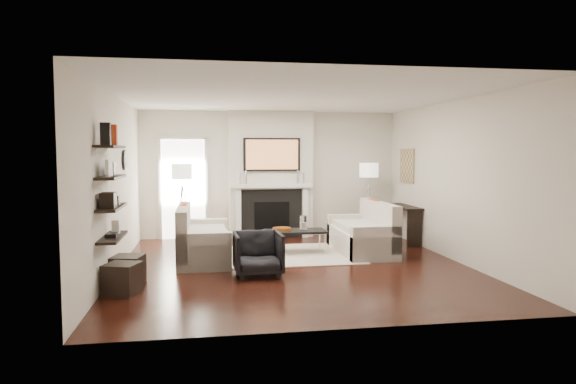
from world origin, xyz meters
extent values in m
plane|color=black|center=(0.00, 0.00, 0.00)|extent=(6.00, 6.00, 0.00)
plane|color=white|center=(0.00, 0.00, 2.70)|extent=(6.00, 6.00, 0.00)
plane|color=silver|center=(0.00, 3.00, 1.35)|extent=(5.50, 0.00, 5.50)
plane|color=silver|center=(0.00, -3.00, 1.35)|extent=(5.50, 0.00, 5.50)
plane|color=silver|center=(-2.75, 0.00, 1.35)|extent=(0.00, 6.00, 6.00)
plane|color=silver|center=(2.75, 0.00, 1.35)|extent=(0.00, 6.00, 6.00)
cube|color=silver|center=(0.00, 2.88, 1.35)|extent=(1.80, 0.25, 2.70)
cube|color=black|center=(0.00, 2.74, 0.52)|extent=(1.30, 0.02, 1.04)
cube|color=black|center=(0.00, 2.73, 0.45)|extent=(0.75, 0.02, 0.65)
cube|color=white|center=(-0.72, 2.71, 0.55)|extent=(0.12, 0.08, 1.10)
cube|color=white|center=(0.72, 2.71, 0.55)|extent=(0.12, 0.08, 1.10)
cube|color=white|center=(0.00, 2.69, 1.12)|extent=(1.70, 0.18, 0.07)
cube|color=black|center=(0.00, 2.71, 1.78)|extent=(1.20, 0.06, 0.70)
cube|color=#BF723F|center=(0.00, 2.68, 1.78)|extent=(1.10, 0.00, 0.62)
cylinder|color=silver|center=(-0.55, 2.70, 1.30)|extent=(0.04, 0.04, 0.30)
cylinder|color=silver|center=(-0.68, 2.70, 1.27)|extent=(0.04, 0.04, 0.24)
cylinder|color=silver|center=(0.55, 2.70, 1.30)|extent=(0.04, 0.04, 0.30)
cylinder|color=silver|center=(0.68, 2.70, 1.27)|extent=(0.04, 0.04, 0.24)
cube|color=white|center=(-1.85, 2.98, 1.05)|extent=(0.90, 0.02, 2.10)
cube|color=white|center=(-2.33, 2.96, 1.05)|extent=(0.06, 0.06, 2.16)
cube|color=white|center=(-1.37, 2.96, 1.05)|extent=(0.06, 0.06, 2.16)
cube|color=white|center=(-1.85, 2.96, 2.13)|extent=(1.02, 0.06, 0.06)
cube|color=#BBAD99|center=(-0.05, 0.91, 0.01)|extent=(2.60, 2.00, 0.01)
cube|color=beige|center=(-1.43, 0.66, 0.21)|extent=(0.85, 1.80, 0.42)
cube|color=beige|center=(-1.76, 0.66, 0.53)|extent=(0.18, 1.80, 0.80)
cube|color=beige|center=(-1.43, -0.15, 0.30)|extent=(0.85, 0.18, 0.60)
cube|color=beige|center=(-1.43, 1.47, 0.30)|extent=(0.85, 0.18, 0.60)
cube|color=beige|center=(-1.38, 0.66, 0.47)|extent=(0.63, 1.44, 0.10)
cube|color=#BE3817|center=(-1.76, 0.96, 0.73)|extent=(0.10, 0.42, 0.42)
cube|color=black|center=(-1.76, 0.36, 0.72)|extent=(0.10, 0.40, 0.40)
cube|color=beige|center=(1.41, 0.91, 0.21)|extent=(0.85, 1.80, 0.42)
cube|color=beige|center=(1.74, 0.91, 0.53)|extent=(0.18, 1.80, 0.80)
cube|color=beige|center=(1.41, 0.10, 0.30)|extent=(0.85, 0.18, 0.60)
cube|color=beige|center=(1.41, 1.72, 0.30)|extent=(0.85, 0.18, 0.60)
cube|color=beige|center=(1.36, 0.91, 0.47)|extent=(0.63, 1.44, 0.10)
cube|color=#BE3817|center=(1.74, 1.21, 0.73)|extent=(0.10, 0.42, 0.42)
cube|color=black|center=(1.74, 0.61, 0.72)|extent=(0.10, 0.40, 0.40)
cube|color=black|center=(0.21, 1.04, 0.40)|extent=(1.10, 0.55, 0.04)
cylinder|color=silver|center=(-0.29, 0.82, 0.19)|extent=(0.02, 0.02, 0.38)
cylinder|color=silver|center=(0.71, 0.82, 0.19)|extent=(0.02, 0.02, 0.38)
cylinder|color=silver|center=(-0.29, 1.26, 0.19)|extent=(0.02, 0.02, 0.38)
cylinder|color=silver|center=(0.71, 1.26, 0.19)|extent=(0.02, 0.02, 0.38)
cylinder|color=white|center=(0.36, 1.04, 0.56)|extent=(0.14, 0.14, 0.25)
cylinder|color=white|center=(0.36, 1.04, 0.50)|extent=(0.09, 0.09, 0.13)
cylinder|color=#9E541A|center=(-0.04, 1.04, 0.45)|extent=(0.34, 0.34, 0.06)
imported|color=black|center=(-0.63, -0.52, 0.36)|extent=(0.72, 0.67, 0.71)
cylinder|color=silver|center=(-1.85, 2.31, 0.60)|extent=(0.02, 0.02, 1.20)
cylinder|color=white|center=(-1.85, 2.31, 1.45)|extent=(0.40, 0.40, 0.30)
cylinder|color=silver|center=(-1.74, 2.31, 0.60)|extent=(0.25, 0.02, 1.23)
cylinder|color=silver|center=(-1.91, 2.41, 0.60)|extent=(0.14, 0.22, 1.23)
cylinder|color=silver|center=(-1.91, 2.21, 0.60)|extent=(0.14, 0.22, 1.23)
cylinder|color=silver|center=(2.05, 2.47, 0.60)|extent=(0.02, 0.02, 1.20)
cylinder|color=white|center=(2.05, 2.47, 1.45)|extent=(0.40, 0.40, 0.30)
cylinder|color=silver|center=(2.16, 2.47, 0.60)|extent=(0.25, 0.02, 1.23)
cylinder|color=silver|center=(2.00, 2.56, 0.60)|extent=(0.14, 0.22, 1.23)
cylinder|color=silver|center=(1.99, 2.37, 0.60)|extent=(0.14, 0.22, 1.23)
cube|color=black|center=(2.57, 1.78, 0.73)|extent=(0.35, 1.20, 0.04)
cube|color=black|center=(2.57, 1.23, 0.35)|extent=(0.30, 0.04, 0.71)
cube|color=black|center=(2.57, 2.33, 0.35)|extent=(0.30, 0.04, 0.71)
cube|color=#9A804D|center=(2.73, 2.05, 1.55)|extent=(0.03, 0.70, 0.70)
cube|color=black|center=(-2.62, -1.00, 0.70)|extent=(0.25, 1.00, 0.03)
cube|color=black|center=(-2.62, -1.00, 1.10)|extent=(0.25, 1.00, 0.04)
cube|color=black|center=(-2.62, -1.00, 1.50)|extent=(0.25, 1.00, 0.04)
cube|color=black|center=(-2.62, -1.00, 1.90)|extent=(0.25, 1.00, 0.04)
cube|color=black|center=(-2.62, -1.29, 2.06)|extent=(0.12, 0.10, 0.28)
cube|color=#BE3817|center=(-2.62, -0.82, 2.06)|extent=(0.12, 0.10, 0.28)
cube|color=white|center=(-2.62, -1.13, 1.63)|extent=(0.04, 0.30, 0.22)
cube|color=black|center=(-2.62, -0.79, 1.61)|extent=(0.04, 0.22, 0.18)
cube|color=black|center=(-2.62, -1.24, 1.22)|extent=(0.18, 0.25, 0.20)
cube|color=black|center=(-2.62, -0.86, 1.18)|extent=(0.15, 0.12, 0.12)
cube|color=black|center=(-2.62, -1.08, 0.74)|extent=(0.14, 0.20, 0.05)
cube|color=white|center=(-2.62, -0.73, 0.81)|extent=(0.10, 0.10, 0.18)
cylinder|color=black|center=(-2.73, 0.90, 1.70)|extent=(0.04, 0.34, 0.34)
cylinder|color=white|center=(-2.71, 0.90, 1.70)|extent=(0.01, 0.29, 0.29)
cube|color=black|center=(-2.47, -0.76, 0.20)|extent=(0.47, 0.47, 0.40)
cube|color=black|center=(-2.47, -1.26, 0.20)|extent=(0.51, 0.51, 0.40)
camera|label=1|loc=(-1.40, -8.02, 1.83)|focal=32.00mm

